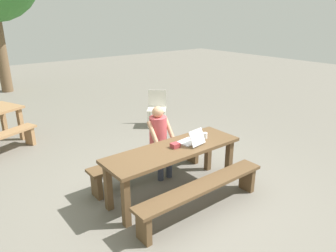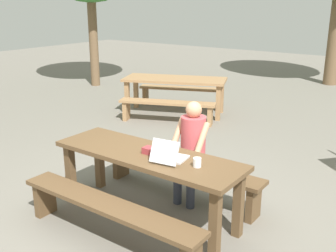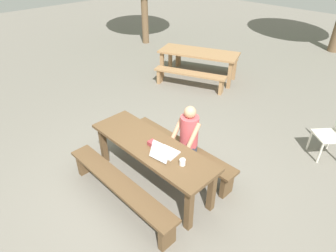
# 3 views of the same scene
# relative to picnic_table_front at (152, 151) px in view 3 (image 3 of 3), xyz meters

# --- Properties ---
(ground_plane) EXTENTS (30.00, 30.00, 0.00)m
(ground_plane) POSITION_rel_picnic_table_front_xyz_m (0.00, 0.00, -0.64)
(ground_plane) COLOR slate
(picnic_table_front) EXTENTS (2.14, 0.67, 0.76)m
(picnic_table_front) POSITION_rel_picnic_table_front_xyz_m (0.00, 0.00, 0.00)
(picnic_table_front) COLOR brown
(picnic_table_front) RESTS_ON ground
(bench_near) EXTENTS (2.13, 0.30, 0.44)m
(bench_near) POSITION_rel_picnic_table_front_xyz_m (0.00, -0.62, -0.30)
(bench_near) COLOR brown
(bench_near) RESTS_ON ground
(bench_far) EXTENTS (2.13, 0.30, 0.44)m
(bench_far) POSITION_rel_picnic_table_front_xyz_m (0.00, 0.62, -0.30)
(bench_far) COLOR brown
(bench_far) RESTS_ON ground
(laptop) EXTENTS (0.34, 0.38, 0.24)m
(laptop) POSITION_rel_picnic_table_front_xyz_m (0.32, -0.04, 0.17)
(laptop) COLOR silver
(laptop) RESTS_ON picnic_table_front
(small_pouch) EXTENTS (0.12, 0.11, 0.07)m
(small_pouch) POSITION_rel_picnic_table_front_xyz_m (0.03, 0.00, 0.15)
(small_pouch) COLOR #993338
(small_pouch) RESTS_ON picnic_table_front
(coffee_mug) EXTENTS (0.08, 0.08, 0.09)m
(coffee_mug) POSITION_rel_picnic_table_front_xyz_m (0.63, -0.01, 0.16)
(coffee_mug) COLOR white
(coffee_mug) RESTS_ON picnic_table_front
(person_seated) EXTENTS (0.40, 0.40, 1.21)m
(person_seated) POSITION_rel_picnic_table_front_xyz_m (0.18, 0.58, 0.06)
(person_seated) COLOR #333847
(person_seated) RESTS_ON ground
(plastic_chair) EXTENTS (0.62, 0.62, 0.85)m
(plastic_chair) POSITION_rel_picnic_table_front_xyz_m (1.68, 2.70, -0.18)
(plastic_chair) COLOR silver
(plastic_chair) RESTS_ON ground
(picnic_table_mid) EXTENTS (2.24, 1.54, 0.76)m
(picnic_table_mid) POSITION_rel_picnic_table_front_xyz_m (-2.19, 3.66, 0.01)
(picnic_table_mid) COLOR #9E754C
(picnic_table_mid) RESTS_ON ground
(bench_mid_south) EXTENTS (1.85, 1.00, 0.43)m
(bench_mid_south) POSITION_rel_picnic_table_front_xyz_m (-1.93, 3.03, -0.31)
(bench_mid_south) COLOR #9E754C
(bench_mid_south) RESTS_ON ground
(bench_mid_north) EXTENTS (1.85, 1.00, 0.43)m
(bench_mid_north) POSITION_rel_picnic_table_front_xyz_m (-2.46, 4.28, -0.31)
(bench_mid_north) COLOR #9E754C
(bench_mid_north) RESTS_ON ground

